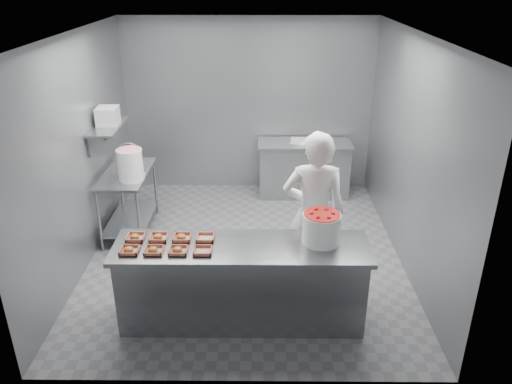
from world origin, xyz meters
TOP-DOWN VIEW (x-y plane):
  - floor at (0.00, 0.00)m, footprint 4.50×4.50m
  - ceiling at (0.00, 0.00)m, footprint 4.50×4.50m
  - wall_back at (0.00, 2.25)m, footprint 4.00×0.04m
  - wall_left at (-2.00, 0.00)m, footprint 0.04×4.50m
  - wall_right at (2.00, 0.00)m, footprint 0.04×4.50m
  - service_counter at (0.00, -1.35)m, footprint 2.60×0.70m
  - prep_table at (-1.65, 0.60)m, footprint 0.60×1.20m
  - back_counter at (0.90, 1.90)m, footprint 1.50×0.60m
  - wall_shelf at (-1.82, 0.60)m, footprint 0.35×0.90m
  - tray_0 at (-1.10, -1.48)m, footprint 0.19×0.18m
  - tray_1 at (-0.86, -1.48)m, footprint 0.19×0.18m
  - tray_2 at (-0.62, -1.48)m, footprint 0.19×0.18m
  - tray_3 at (-0.38, -1.48)m, footprint 0.19×0.18m
  - tray_4 at (-1.10, -1.22)m, footprint 0.19×0.18m
  - tray_5 at (-0.86, -1.22)m, footprint 0.19×0.18m
  - tray_6 at (-0.62, -1.22)m, footprint 0.19×0.18m
  - tray_7 at (-0.38, -1.22)m, footprint 0.19×0.18m
  - worker at (0.78, -0.75)m, footprint 0.71×0.48m
  - strawberry_tub at (0.81, -1.26)m, footprint 0.39×0.39m
  - glaze_bucket at (-1.51, 0.36)m, footprint 0.35×0.33m
  - bucket_lid at (-1.51, 0.48)m, footprint 0.33×0.33m
  - rag at (-1.67, 1.04)m, footprint 0.18×0.17m
  - appliance at (-1.82, 0.66)m, footprint 0.28×0.32m
  - paper_stack at (0.83, 1.90)m, footprint 0.34×0.27m

SIDE VIEW (x-z plane):
  - floor at x=0.00m, z-range 0.00..0.00m
  - back_counter at x=0.90m, z-range 0.00..0.90m
  - service_counter at x=0.00m, z-range 0.00..0.90m
  - prep_table at x=-1.65m, z-range 0.14..1.04m
  - rag at x=-1.67m, z-range 0.90..0.92m
  - bucket_lid at x=-1.51m, z-range 0.90..0.92m
  - tray_3 at x=-0.38m, z-range 0.90..0.94m
  - tray_7 at x=-0.38m, z-range 0.90..0.94m
  - tray_0 at x=-1.10m, z-range 0.89..0.95m
  - tray_1 at x=-0.86m, z-range 0.89..0.95m
  - tray_2 at x=-0.62m, z-range 0.89..0.95m
  - tray_4 at x=-1.10m, z-range 0.89..0.95m
  - tray_5 at x=-0.86m, z-range 0.89..0.95m
  - tray_6 at x=-0.62m, z-range 0.89..0.95m
  - paper_stack at x=0.83m, z-range 0.90..0.96m
  - worker at x=0.78m, z-range 0.00..1.92m
  - strawberry_tub at x=0.81m, z-range 0.91..1.23m
  - glaze_bucket at x=-1.51m, z-range 0.87..1.37m
  - wall_back at x=0.00m, z-range 0.00..2.80m
  - wall_left at x=-2.00m, z-range 0.00..2.80m
  - wall_right at x=2.00m, z-range 0.00..2.80m
  - wall_shelf at x=-1.82m, z-range 1.54..1.56m
  - appliance at x=-1.82m, z-range 1.56..1.79m
  - ceiling at x=0.00m, z-range 2.80..2.80m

